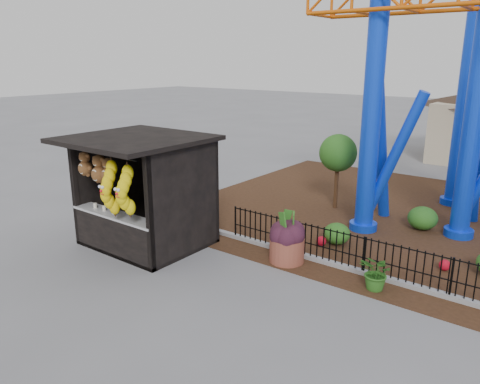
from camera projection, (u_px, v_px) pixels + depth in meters
The scene contains 9 objects.
ground at pixel (197, 288), 10.87m from camera, with size 120.00×120.00×0.00m, color slate.
mulch_bed at pixel (464, 229), 14.63m from camera, with size 18.00×12.00×0.02m, color #331E11.
curb at pixel (412, 286), 10.80m from camera, with size 18.00×0.18×0.12m, color gray.
prize_booth at pixel (138, 195), 12.89m from camera, with size 3.50×3.40×3.12m.
picket_fence at pixel (456, 280), 10.16m from camera, with size 12.20×0.06×1.00m, color black, non-canonical shape.
terracotta_planter at pixel (287, 250), 12.19m from camera, with size 0.91×0.91×0.66m, color brown.
planter_foliage at pixel (287, 227), 12.01m from camera, with size 0.70×0.70×0.64m, color #301321.
potted_plant at pixel (377, 273), 10.65m from camera, with size 0.77×0.67×0.86m, color #1B5A1A.
landscaping at pixel (453, 242), 12.73m from camera, with size 8.46×3.86×0.72m.
Camera 1 is at (6.79, -7.20, 5.12)m, focal length 35.00 mm.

